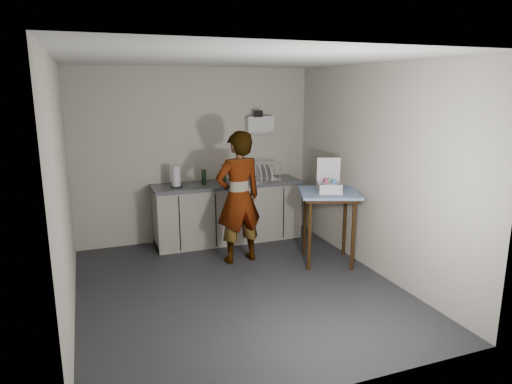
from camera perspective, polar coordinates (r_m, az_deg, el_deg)
name	(u,v)px	position (r m, az deg, el deg)	size (l,w,h in m)	color
ground	(239,288)	(5.48, -2.16, -11.94)	(4.00, 4.00, 0.00)	#2A2B30
wall_back	(196,155)	(6.96, -7.51, 4.55)	(3.60, 0.02, 2.60)	beige
wall_right	(374,170)	(5.88, 14.51, 2.68)	(0.02, 4.00, 2.60)	beige
wall_left	(64,193)	(4.83, -22.87, -0.14)	(0.02, 4.00, 2.60)	beige
ceiling	(237,59)	(4.98, -2.43, 16.25)	(3.60, 4.00, 0.01)	white
kitchen_counter	(228,213)	(6.97, -3.54, -2.69)	(2.24, 0.62, 0.91)	black
wall_shelf	(259,124)	(7.14, 0.42, 8.48)	(0.42, 0.18, 0.37)	white
side_table	(329,201)	(6.06, 9.10, -1.08)	(0.97, 0.97, 0.98)	#36200C
standing_man	(239,198)	(6.03, -2.20, -0.70)	(0.65, 0.42, 1.77)	#B2A593
soap_bottle	(223,175)	(6.72, -4.18, 2.18)	(0.11, 0.11, 0.28)	black
soda_can	(232,177)	(6.92, -3.06, 1.86)	(0.07, 0.07, 0.13)	red
dark_bottle	(204,177)	(6.71, -6.55, 1.86)	(0.07, 0.07, 0.22)	black
paper_towel	(176,177)	(6.59, -9.95, 1.85)	(0.17, 0.17, 0.31)	black
dish_rack	(265,176)	(6.98, 1.08, 1.99)	(0.42, 0.31, 0.29)	silver
bakery_box	(329,185)	(5.99, 9.16, 0.91)	(0.40, 0.40, 0.43)	white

